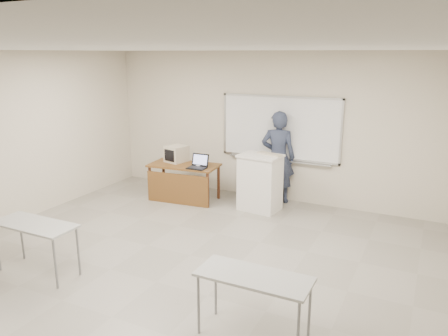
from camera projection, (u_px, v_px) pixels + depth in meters
The scene contains 10 objects.
floor at pixel (156, 282), 5.81m from camera, with size 7.00×8.00×0.01m, color gray.
whiteboard at pixel (280, 129), 8.74m from camera, with size 2.48×0.10×1.31m.
student_desks at pixel (78, 283), 4.47m from camera, with size 4.40×2.20×0.73m.
instructor_desk at pixel (181, 176), 8.87m from camera, with size 1.40×0.70×0.75m.
podium at pixel (260, 182), 8.36m from camera, with size 0.78×0.57×1.09m.
crt_monitor at pixel (177, 154), 9.08m from camera, with size 0.37×0.42×0.35m.
laptop at pixel (198, 165), 8.62m from camera, with size 0.36×0.33×0.26m.
mouse at pixel (198, 166), 8.71m from camera, with size 0.11×0.07×0.04m, color #9EA0A6.
keyboard at pixel (270, 154), 8.22m from camera, with size 0.50×0.17×0.03m, color #BAAF98.
presenter at pixel (278, 157), 8.75m from camera, with size 0.68×0.45×1.86m, color black.
Camera 1 is at (3.13, -4.29, 2.96)m, focal length 35.00 mm.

